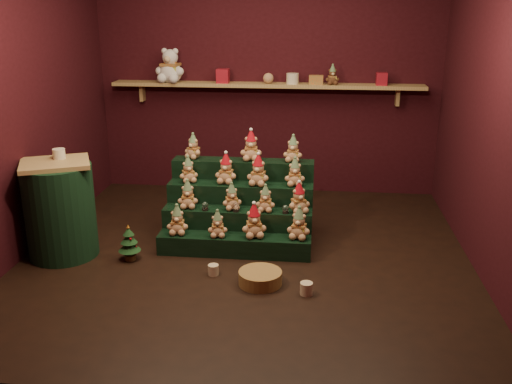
# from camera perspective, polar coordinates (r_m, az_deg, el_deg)

# --- Properties ---
(ground) EXTENTS (4.00, 4.00, 0.00)m
(ground) POSITION_cam_1_polar(r_m,az_deg,el_deg) (5.24, -0.93, -6.37)
(ground) COLOR black
(ground) RESTS_ON ground
(back_wall) EXTENTS (4.00, 0.10, 2.80)m
(back_wall) POSITION_cam_1_polar(r_m,az_deg,el_deg) (6.85, 1.20, 11.67)
(back_wall) COLOR black
(back_wall) RESTS_ON ground
(front_wall) EXTENTS (4.00, 0.10, 2.80)m
(front_wall) POSITION_cam_1_polar(r_m,az_deg,el_deg) (2.85, -6.24, 2.27)
(front_wall) COLOR black
(front_wall) RESTS_ON ground
(left_wall) EXTENTS (0.10, 4.00, 2.80)m
(left_wall) POSITION_cam_1_polar(r_m,az_deg,el_deg) (5.48, -23.07, 8.60)
(left_wall) COLOR black
(left_wall) RESTS_ON ground
(right_wall) EXTENTS (0.10, 4.00, 2.80)m
(right_wall) POSITION_cam_1_polar(r_m,az_deg,el_deg) (5.00, 23.20, 7.80)
(right_wall) COLOR black
(right_wall) RESTS_ON ground
(back_shelf) EXTENTS (3.60, 0.26, 0.24)m
(back_shelf) POSITION_cam_1_polar(r_m,az_deg,el_deg) (6.69, 1.05, 10.60)
(back_shelf) COLOR tan
(back_shelf) RESTS_ON ground
(riser_tier_front) EXTENTS (1.40, 0.22, 0.18)m
(riser_tier_front) POSITION_cam_1_polar(r_m,az_deg,el_deg) (5.23, -2.19, -5.34)
(riser_tier_front) COLOR black
(riser_tier_front) RESTS_ON ground
(riser_tier_midfront) EXTENTS (1.40, 0.22, 0.36)m
(riser_tier_midfront) POSITION_cam_1_polar(r_m,az_deg,el_deg) (5.40, -1.86, -3.54)
(riser_tier_midfront) COLOR black
(riser_tier_midfront) RESTS_ON ground
(riser_tier_midback) EXTENTS (1.40, 0.22, 0.54)m
(riser_tier_midback) POSITION_cam_1_polar(r_m,az_deg,el_deg) (5.57, -1.56, -1.84)
(riser_tier_midback) COLOR black
(riser_tier_midback) RESTS_ON ground
(riser_tier_back) EXTENTS (1.40, 0.22, 0.72)m
(riser_tier_back) POSITION_cam_1_polar(r_m,az_deg,el_deg) (5.74, -1.27, -0.25)
(riser_tier_back) COLOR black
(riser_tier_back) RESTS_ON ground
(teddy_0) EXTENTS (0.21, 0.19, 0.28)m
(teddy_0) POSITION_cam_1_polar(r_m,az_deg,el_deg) (5.25, -7.87, -2.75)
(teddy_0) COLOR tan
(teddy_0) RESTS_ON riser_tier_front
(teddy_1) EXTENTS (0.20, 0.18, 0.25)m
(teddy_1) POSITION_cam_1_polar(r_m,az_deg,el_deg) (5.15, -3.86, -3.17)
(teddy_1) COLOR tan
(teddy_1) RESTS_ON riser_tier_front
(teddy_2) EXTENTS (0.26, 0.25, 0.31)m
(teddy_2) POSITION_cam_1_polar(r_m,az_deg,el_deg) (5.13, -0.20, -2.88)
(teddy_2) COLOR tan
(teddy_2) RESTS_ON riser_tier_front
(teddy_3) EXTENTS (0.24, 0.22, 0.29)m
(teddy_3) POSITION_cam_1_polar(r_m,az_deg,el_deg) (5.11, 4.33, -3.11)
(teddy_3) COLOR tan
(teddy_3) RESTS_ON riser_tier_front
(teddy_4) EXTENTS (0.21, 0.19, 0.27)m
(teddy_4) POSITION_cam_1_polar(r_m,az_deg,el_deg) (5.37, -6.84, -0.22)
(teddy_4) COLOR tan
(teddy_4) RESTS_ON riser_tier_midfront
(teddy_5) EXTENTS (0.22, 0.21, 0.25)m
(teddy_5) POSITION_cam_1_polar(r_m,az_deg,el_deg) (5.30, -2.45, -0.43)
(teddy_5) COLOR tan
(teddy_5) RESTS_ON riser_tier_midfront
(teddy_6) EXTENTS (0.18, 0.16, 0.25)m
(teddy_6) POSITION_cam_1_polar(r_m,az_deg,el_deg) (5.25, 0.96, -0.63)
(teddy_6) COLOR tan
(teddy_6) RESTS_ON riser_tier_midfront
(teddy_7) EXTENTS (0.26, 0.25, 0.28)m
(teddy_7) POSITION_cam_1_polar(r_m,az_deg,el_deg) (5.22, 4.30, -0.58)
(teddy_7) COLOR tan
(teddy_7) RESTS_ON riser_tier_midfront
(teddy_8) EXTENTS (0.24, 0.23, 0.25)m
(teddy_8) POSITION_cam_1_polar(r_m,az_deg,el_deg) (5.55, -6.80, 2.26)
(teddy_8) COLOR tan
(teddy_8) RESTS_ON riser_tier_midback
(teddy_9) EXTENTS (0.23, 0.21, 0.29)m
(teddy_9) POSITION_cam_1_polar(r_m,az_deg,el_deg) (5.48, -3.01, 2.36)
(teddy_9) COLOR tan
(teddy_9) RESTS_ON riser_tier_midback
(teddy_10) EXTENTS (0.24, 0.22, 0.30)m
(teddy_10) POSITION_cam_1_polar(r_m,az_deg,el_deg) (5.41, 0.23, 2.20)
(teddy_10) COLOR tan
(teddy_10) RESTS_ON riser_tier_midback
(teddy_11) EXTENTS (0.20, 0.19, 0.27)m
(teddy_11) POSITION_cam_1_polar(r_m,az_deg,el_deg) (5.41, 3.91, 2.03)
(teddy_11) COLOR tan
(teddy_11) RESTS_ON riser_tier_midback
(teddy_12) EXTENTS (0.23, 0.22, 0.25)m
(teddy_12) POSITION_cam_1_polar(r_m,az_deg,el_deg) (5.71, -6.29, 4.58)
(teddy_12) COLOR tan
(teddy_12) RESTS_ON riser_tier_back
(teddy_13) EXTENTS (0.22, 0.20, 0.29)m
(teddy_13) POSITION_cam_1_polar(r_m,az_deg,el_deg) (5.60, -0.50, 4.66)
(teddy_13) COLOR tan
(teddy_13) RESTS_ON riser_tier_back
(teddy_14) EXTENTS (0.20, 0.18, 0.26)m
(teddy_14) POSITION_cam_1_polar(r_m,az_deg,el_deg) (5.57, 3.73, 4.35)
(teddy_14) COLOR tan
(teddy_14) RESTS_ON riser_tier_back
(snow_globe_a) EXTENTS (0.06, 0.06, 0.08)m
(snow_globe_a) POSITION_cam_1_polar(r_m,az_deg,el_deg) (5.31, -5.12, -1.42)
(snow_globe_a) COLOR black
(snow_globe_a) RESTS_ON riser_tier_midfront
(snow_globe_b) EXTENTS (0.07, 0.07, 0.09)m
(snow_globe_b) POSITION_cam_1_polar(r_m,az_deg,el_deg) (5.26, -2.02, -1.50)
(snow_globe_b) COLOR black
(snow_globe_b) RESTS_ON riser_tier_midfront
(snow_globe_c) EXTENTS (0.06, 0.06, 0.08)m
(snow_globe_c) POSITION_cam_1_polar(r_m,az_deg,el_deg) (5.22, 2.97, -1.73)
(snow_globe_c) COLOR black
(snow_globe_c) RESTS_ON riser_tier_midfront
(side_table) EXTENTS (0.72, 0.68, 0.88)m
(side_table) POSITION_cam_1_polar(r_m,az_deg,el_deg) (5.39, -19.01, -1.69)
(side_table) COLOR tan
(side_table) RESTS_ON ground
(table_ornament) EXTENTS (0.11, 0.11, 0.09)m
(table_ornament) POSITION_cam_1_polar(r_m,az_deg,el_deg) (5.34, -19.11, 3.64)
(table_ornament) COLOR beige
(table_ornament) RESTS_ON side_table
(mini_christmas_tree) EXTENTS (0.20, 0.20, 0.34)m
(mini_christmas_tree) POSITION_cam_1_polar(r_m,az_deg,el_deg) (5.22, -12.57, -4.97)
(mini_christmas_tree) COLOR #453218
(mini_christmas_tree) RESTS_ON ground
(mug_left) EXTENTS (0.09, 0.09, 0.09)m
(mug_left) POSITION_cam_1_polar(r_m,az_deg,el_deg) (4.88, -4.29, -7.77)
(mug_left) COLOR beige
(mug_left) RESTS_ON ground
(mug_right) EXTENTS (0.10, 0.10, 0.10)m
(mug_right) POSITION_cam_1_polar(r_m,az_deg,el_deg) (4.57, 5.06, -9.60)
(mug_right) COLOR beige
(mug_right) RESTS_ON ground
(wicker_basket) EXTENTS (0.47, 0.47, 0.11)m
(wicker_basket) POSITION_cam_1_polar(r_m,az_deg,el_deg) (4.71, 0.42, -8.57)
(wicker_basket) COLOR olive
(wicker_basket) RESTS_ON ground
(white_bear) EXTENTS (0.39, 0.36, 0.49)m
(white_bear) POSITION_cam_1_polar(r_m,az_deg,el_deg) (6.82, -8.57, 12.83)
(white_bear) COLOR silver
(white_bear) RESTS_ON back_shelf
(brown_bear) EXTENTS (0.18, 0.16, 0.22)m
(brown_bear) POSITION_cam_1_polar(r_m,az_deg,el_deg) (6.61, 7.65, 11.54)
(brown_bear) COLOR #522C1B
(brown_bear) RESTS_ON back_shelf
(gift_tin_red_a) EXTENTS (0.14, 0.14, 0.16)m
(gift_tin_red_a) POSITION_cam_1_polar(r_m,az_deg,el_deg) (6.71, -3.32, 11.52)
(gift_tin_red_a) COLOR #AC1A2B
(gift_tin_red_a) RESTS_ON back_shelf
(gift_tin_cream) EXTENTS (0.14, 0.14, 0.12)m
(gift_tin_cream) POSITION_cam_1_polar(r_m,az_deg,el_deg) (6.63, 3.67, 11.25)
(gift_tin_cream) COLOR beige
(gift_tin_cream) RESTS_ON back_shelf
(gift_tin_red_b) EXTENTS (0.12, 0.12, 0.14)m
(gift_tin_red_b) POSITION_cam_1_polar(r_m,az_deg,el_deg) (6.66, 12.44, 10.99)
(gift_tin_red_b) COLOR #AC1A2B
(gift_tin_red_b) RESTS_ON back_shelf
(shelf_plush_ball) EXTENTS (0.12, 0.12, 0.12)m
(shelf_plush_ball) POSITION_cam_1_polar(r_m,az_deg,el_deg) (6.65, 1.24, 11.30)
(shelf_plush_ball) COLOR tan
(shelf_plush_ball) RESTS_ON back_shelf
(scarf_gift_box) EXTENTS (0.16, 0.10, 0.10)m
(scarf_gift_box) POSITION_cam_1_polar(r_m,az_deg,el_deg) (6.63, 6.02, 11.10)
(scarf_gift_box) COLOR #CF4F1D
(scarf_gift_box) RESTS_ON back_shelf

